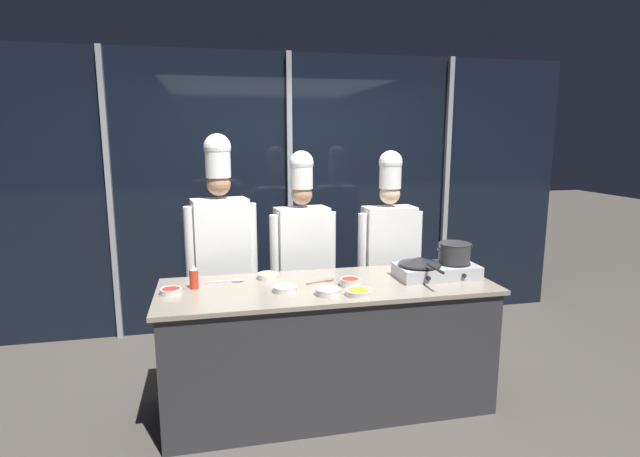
{
  "coord_description": "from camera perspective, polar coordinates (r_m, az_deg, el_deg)",
  "views": [
    {
      "loc": [
        -0.78,
        -3.24,
        1.92
      ],
      "look_at": [
        0.0,
        0.25,
        1.25
      ],
      "focal_mm": 28.0,
      "sensor_mm": 36.0,
      "label": 1
    }
  ],
  "objects": [
    {
      "name": "ground_plane",
      "position": [
        3.84,
        0.86,
        -19.38
      ],
      "size": [
        24.0,
        24.0,
        0.0
      ],
      "primitive_type": "plane",
      "color": "#47423D"
    },
    {
      "name": "window_wall_back",
      "position": [
        4.99,
        -3.52,
        4.03
      ],
      "size": [
        5.9,
        0.09,
        2.7
      ],
      "color": "black",
      "rests_on": "ground_plane"
    },
    {
      "name": "prep_bowl_bell_pepper",
      "position": [
        3.42,
        -16.67,
        -6.81
      ],
      "size": [
        0.14,
        0.14,
        0.04
      ],
      "color": "silver",
      "rests_on": "demo_counter"
    },
    {
      "name": "prep_bowl_chicken",
      "position": [
        3.26,
        0.94,
        -7.15
      ],
      "size": [
        0.17,
        0.17,
        0.05
      ],
      "color": "silver",
      "rests_on": "demo_counter"
    },
    {
      "name": "stock_pot",
      "position": [
        3.77,
        15.08,
        -2.62
      ],
      "size": [
        0.26,
        0.23,
        0.15
      ],
      "color": "#333335",
      "rests_on": "portable_stove"
    },
    {
      "name": "frying_pan",
      "position": [
        3.66,
        11.31,
        -3.66
      ],
      "size": [
        0.31,
        0.53,
        0.05
      ],
      "color": "#232326",
      "rests_on": "portable_stove"
    },
    {
      "name": "serving_spoon_slotted",
      "position": [
        3.55,
        0.63,
        -5.94
      ],
      "size": [
        0.22,
        0.1,
        0.02
      ],
      "color": "olive",
      "rests_on": "demo_counter"
    },
    {
      "name": "chef_sous",
      "position": [
        4.21,
        -2.05,
        -1.78
      ],
      "size": [
        0.57,
        0.29,
        1.8
      ],
      "rotation": [
        0.0,
        0.0,
        3.28
      ],
      "color": "#232326",
      "rests_on": "ground_plane"
    },
    {
      "name": "prep_bowl_ginger",
      "position": [
        3.33,
        -4.02,
        -6.84
      ],
      "size": [
        0.16,
        0.16,
        0.04
      ],
      "color": "silver",
      "rests_on": "demo_counter"
    },
    {
      "name": "serving_spoon_solid",
      "position": [
        3.6,
        -9.94,
        -5.9
      ],
      "size": [
        0.26,
        0.05,
        0.02
      ],
      "color": "#B2B5BA",
      "rests_on": "demo_counter"
    },
    {
      "name": "demo_counter",
      "position": [
        3.64,
        0.88,
        -13.2
      ],
      "size": [
        2.31,
        0.81,
        0.9
      ],
      "color": "#2D2D30",
      "rests_on": "ground_plane"
    },
    {
      "name": "chef_line",
      "position": [
        4.33,
        7.86,
        -1.57
      ],
      "size": [
        0.58,
        0.24,
        1.8
      ],
      "rotation": [
        0.0,
        0.0,
        3.17
      ],
      "color": "#4C4C51",
      "rests_on": "ground_plane"
    },
    {
      "name": "squeeze_bottle_chili",
      "position": [
        3.48,
        -14.22,
        -5.43
      ],
      "size": [
        0.06,
        0.06,
        0.17
      ],
      "color": "red",
      "rests_on": "demo_counter"
    },
    {
      "name": "prep_bowl_carrots",
      "position": [
        3.26,
        4.46,
        -7.25
      ],
      "size": [
        0.17,
        0.17,
        0.04
      ],
      "color": "silver",
      "rests_on": "demo_counter"
    },
    {
      "name": "chef_head",
      "position": [
        4.09,
        -11.27,
        -1.01
      ],
      "size": [
        0.57,
        0.3,
        1.93
      ],
      "rotation": [
        0.0,
        0.0,
        3.31
      ],
      "color": "#232326",
      "rests_on": "ground_plane"
    },
    {
      "name": "portable_stove",
      "position": [
        3.74,
        13.15,
        -4.69
      ],
      "size": [
        0.59,
        0.32,
        0.11
      ],
      "color": "#B2B5BA",
      "rests_on": "demo_counter"
    },
    {
      "name": "prep_bowl_mushrooms",
      "position": [
        3.62,
        -5.99,
        -5.37
      ],
      "size": [
        0.15,
        0.15,
        0.04
      ],
      "color": "silver",
      "rests_on": "demo_counter"
    },
    {
      "name": "prep_bowl_chili_flakes",
      "position": [
        3.45,
        3.47,
        -6.07
      ],
      "size": [
        0.14,
        0.14,
        0.05
      ],
      "color": "silver",
      "rests_on": "demo_counter"
    }
  ]
}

